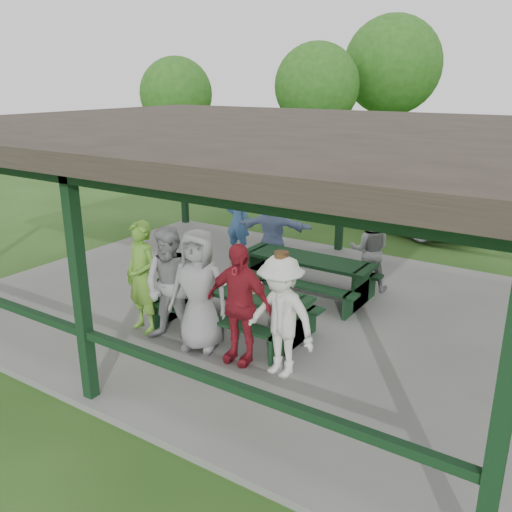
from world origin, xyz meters
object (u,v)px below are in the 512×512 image
Objects in this scene: contestant_white_fedora at (281,317)px; spectator_blue at (238,221)px; contestant_green at (142,277)px; pickup_truck at (401,197)px; spectator_grey at (370,250)px; contestant_grey_left at (171,286)px; picnic_table_far at (307,271)px; spectator_lblue at (273,230)px; contestant_red at (239,304)px; picnic_table_near at (234,303)px; farm_trailer at (293,179)px; contestant_grey_mid at (199,290)px.

contestant_white_fedora is 5.38m from spectator_blue.
contestant_green is at bearing 98.56° from spectator_blue.
spectator_grey is at bearing -148.62° from pickup_truck.
contestant_grey_left is at bearing -170.08° from contestant_white_fedora.
picnic_table_far is at bearing 26.01° from spectator_grey.
contestant_grey_left reaches higher than spectator_lblue.
spectator_blue is (-2.83, 4.05, -0.07)m from contestant_red.
contestant_grey_left is (-0.55, -0.85, 0.45)m from picnic_table_near.
contestant_white_fedora reaches higher than contestant_red.
contestant_white_fedora is at bearing -69.13° from picnic_table_far.
spectator_lblue is at bearing 96.99° from contestant_green.
contestant_green is at bearing 163.06° from contestant_grey_left.
contestant_green reaches higher than picnic_table_near.
spectator_blue is at bearing -27.12° from spectator_grey.
picnic_table_near is at bearing -85.66° from farm_trailer.
spectator_lblue is 1.25m from spectator_blue.
contestant_grey_mid is at bearing -161.14° from pickup_truck.
contestant_green is 1.87m from contestant_red.
spectator_grey is at bearing 53.82° from contestant_grey_left.
picnic_table_far is 1.61m from spectator_lblue.
contestant_white_fedora is at bearing -3.41° from contestant_red.
spectator_blue is 3.35m from spectator_grey.
picnic_table_far is at bearing 129.51° from spectator_lblue.
contestant_grey_left reaches higher than contestant_white_fedora.
contestant_red is at bearing 98.27° from spectator_lblue.
picnic_table_near is 2.02m from picnic_table_far.
contestant_white_fedora is at bearing -30.39° from picnic_table_near.
spectator_grey is at bearing 80.09° from contestant_red.
pickup_truck is (1.08, 9.35, -0.24)m from contestant_green.
spectator_grey reaches higher than picnic_table_far.
spectator_blue is at bearing 99.64° from contestant_grey_left.
contestant_green is at bearing 178.26° from contestant_red.
contestant_red reaches higher than spectator_lblue.
contestant_white_fedora reaches higher than picnic_table_near.
contestant_red is at bearing -173.05° from contestant_white_fedora.
spectator_blue is (-1.18, 0.39, -0.05)m from spectator_lblue.
spectator_grey is 0.28× the size of pickup_truck.
contestant_red is at bearing -17.06° from contestant_grey_mid.
spectator_grey is (0.50, 3.70, -0.10)m from contestant_red.
picnic_table_far is at bearing 147.89° from spectator_blue.
pickup_truck is (2.04, 5.29, -0.14)m from spectator_blue.
farm_trailer is (-2.18, 6.44, -0.21)m from spectator_blue.
picnic_table_near is 1.58× the size of spectator_blue.
contestant_red is at bearing 10.91° from contestant_green.
spectator_blue is 0.29× the size of pickup_truck.
picnic_table_far is (0.28, 2.00, -0.00)m from picnic_table_near.
contestant_green is 1.04× the size of spectator_lblue.
contestant_green is 0.99× the size of contestant_grey_left.
spectator_lblue reaches higher than pickup_truck.
contestant_red is at bearing -82.57° from picnic_table_far.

